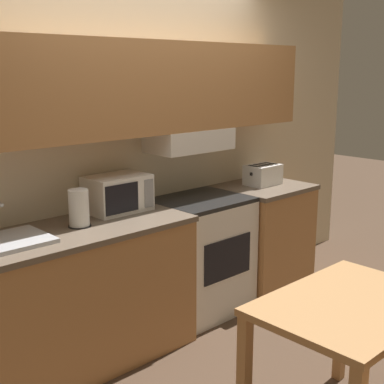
% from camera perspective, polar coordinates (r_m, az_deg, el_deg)
% --- Properties ---
extents(ground_plane, '(16.00, 16.00, 0.00)m').
position_cam_1_polar(ground_plane, '(4.24, -5.80, -12.74)').
color(ground_plane, '#4C3828').
extents(wall_back, '(5.30, 0.38, 2.55)m').
position_cam_1_polar(wall_back, '(3.80, -5.60, 7.43)').
color(wall_back, beige).
rests_on(wall_back, ground_plane).
extents(lower_counter_main, '(1.51, 0.63, 0.89)m').
position_cam_1_polar(lower_counter_main, '(3.46, -12.24, -10.92)').
color(lower_counter_main, '#B27A47').
rests_on(lower_counter_main, ground_plane).
extents(lower_counter_right_stub, '(0.72, 0.63, 0.89)m').
position_cam_1_polar(lower_counter_right_stub, '(4.58, 7.47, -4.74)').
color(lower_counter_right_stub, '#B27A47').
rests_on(lower_counter_right_stub, ground_plane).
extents(stove_range, '(0.68, 0.57, 0.89)m').
position_cam_1_polar(stove_range, '(4.10, 0.90, -6.77)').
color(stove_range, white).
rests_on(stove_range, ground_plane).
extents(microwave, '(0.41, 0.29, 0.25)m').
position_cam_1_polar(microwave, '(3.63, -7.94, -0.15)').
color(microwave, white).
rests_on(microwave, lower_counter_main).
extents(toaster, '(0.30, 0.20, 0.17)m').
position_cam_1_polar(toaster, '(4.48, 7.56, 1.86)').
color(toaster, white).
rests_on(toaster, lower_counter_right_stub).
extents(sink_basin, '(0.45, 0.37, 0.22)m').
position_cam_1_polar(sink_basin, '(3.13, -19.19, -4.93)').
color(sink_basin, '#B7BABF').
rests_on(sink_basin, lower_counter_main).
extents(paper_towel_roll, '(0.14, 0.14, 0.23)m').
position_cam_1_polar(paper_towel_roll, '(3.32, -11.98, -1.71)').
color(paper_towel_roll, black).
rests_on(paper_towel_roll, lower_counter_main).
extents(dining_table, '(0.95, 0.67, 0.74)m').
position_cam_1_polar(dining_table, '(2.80, 16.50, -13.33)').
color(dining_table, '#B27F4C').
rests_on(dining_table, ground_plane).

